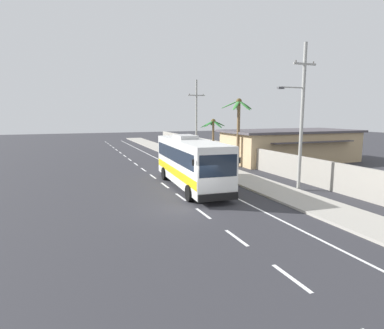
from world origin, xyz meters
The scene contains 14 objects.
ground_plane centered at (0.00, 0.00, 0.00)m, with size 160.00×160.00×0.00m, color #303035.
sidewalk_kerb centered at (6.80, 10.00, 0.07)m, with size 3.20×90.00×0.14m, color #A8A399.
lane_markings centered at (2.03, 14.61, 0.00)m, with size 3.44×71.00×0.01m.
boundary_wall centered at (10.60, 14.00, 1.04)m, with size 0.24×60.00×2.08m, color #9E998E.
coach_bus_foreground centered at (1.64, 5.23, 1.98)m, with size 3.45×11.11×3.81m.
motorcycle_beside_bus centered at (4.31, 14.38, 0.65)m, with size 0.56×1.96×1.59m.
pedestrian_near_kerb centered at (5.97, 18.19, 0.97)m, with size 0.36×0.36×1.58m.
pedestrian_midwalk centered at (6.72, 20.41, 1.00)m, with size 0.36×0.36×1.64m.
pedestrian_far_walk centered at (6.27, 11.73, 1.06)m, with size 0.36×0.36×1.76m.
utility_pole_nearest centered at (8.50, 1.58, 5.35)m, with size 3.01×0.24×10.18m.
utility_pole_mid centered at (8.51, 21.39, 4.98)m, with size 2.28×0.24×9.61m.
palm_nearest centered at (9.74, 18.98, 3.60)m, with size 3.33×3.39×4.83m.
palm_second centered at (9.51, 12.27, 4.76)m, with size 3.43×3.32×6.97m.
roadside_building centered at (17.13, 13.80, 1.81)m, with size 15.39×8.07×3.60m.
Camera 1 is at (-6.67, -16.87, 5.40)m, focal length 30.20 mm.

